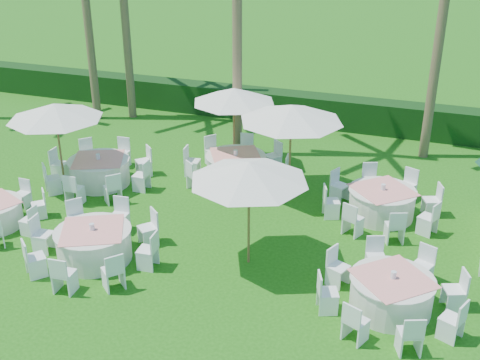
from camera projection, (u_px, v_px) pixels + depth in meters
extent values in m
plane|color=#1B540E|center=(137.00, 279.00, 14.24)|extent=(120.00, 120.00, 0.00)
cube|color=black|center=(278.00, 106.00, 24.24)|extent=(34.00, 1.00, 1.20)
cube|color=white|center=(38.00, 204.00, 16.85)|extent=(0.54, 0.54, 0.81)
cube|color=white|center=(22.00, 194.00, 17.44)|extent=(0.39, 0.39, 0.81)
cube|color=white|center=(29.00, 220.00, 16.01)|extent=(0.39, 0.39, 0.81)
cylinder|color=silver|center=(94.00, 245.00, 14.88)|extent=(1.82, 1.82, 0.79)
cylinder|color=silver|center=(92.00, 231.00, 14.71)|extent=(1.90, 1.90, 0.03)
cube|color=#F38E84|center=(92.00, 230.00, 14.70)|extent=(1.98, 1.98, 0.01)
cylinder|color=silver|center=(92.00, 227.00, 14.66)|extent=(0.13, 0.13, 0.17)
cube|color=white|center=(147.00, 250.00, 14.51)|extent=(0.47, 0.47, 0.95)
cube|color=white|center=(148.00, 228.00, 15.49)|extent=(0.63, 0.63, 0.95)
cube|color=white|center=(119.00, 216.00, 16.09)|extent=(0.47, 0.47, 0.95)
cube|color=white|center=(77.00, 218.00, 15.97)|extent=(0.63, 0.63, 0.95)
cube|color=white|center=(43.00, 235.00, 15.19)|extent=(0.47, 0.47, 0.95)
cube|color=white|center=(35.00, 258.00, 14.21)|extent=(0.63, 0.63, 0.95)
cube|color=white|center=(64.00, 274.00, 13.60)|extent=(0.47, 0.47, 0.95)
cube|color=white|center=(113.00, 270.00, 13.73)|extent=(0.63, 0.63, 0.95)
cylinder|color=silver|center=(391.00, 294.00, 13.04)|extent=(1.77, 1.77, 0.77)
cylinder|color=silver|center=(393.00, 279.00, 12.87)|extent=(1.84, 1.84, 0.03)
cube|color=#F38E84|center=(393.00, 278.00, 12.86)|extent=(2.02, 2.02, 0.01)
cylinder|color=silver|center=(394.00, 275.00, 12.83)|extent=(0.12, 0.12, 0.16)
cube|color=white|center=(454.00, 290.00, 13.05)|extent=(0.56, 0.56, 0.92)
cube|color=white|center=(422.00, 266.00, 13.92)|extent=(0.57, 0.57, 0.92)
cube|color=white|center=(376.00, 257.00, 14.26)|extent=(0.56, 0.56, 0.92)
cube|color=white|center=(338.00, 267.00, 13.86)|extent=(0.57, 0.57, 0.92)
cube|color=white|center=(328.00, 293.00, 12.96)|extent=(0.56, 0.56, 0.92)
cube|color=white|center=(356.00, 321.00, 12.09)|extent=(0.57, 0.57, 0.92)
cube|color=white|center=(410.00, 333.00, 11.75)|extent=(0.56, 0.56, 0.92)
cube|color=white|center=(452.00, 319.00, 12.15)|extent=(0.57, 0.57, 0.92)
cylinder|color=silver|center=(100.00, 172.00, 18.86)|extent=(1.85, 1.85, 0.80)
cylinder|color=silver|center=(98.00, 160.00, 18.69)|extent=(1.92, 1.92, 0.03)
cube|color=#F38E84|center=(98.00, 159.00, 18.68)|extent=(1.97, 1.97, 0.01)
cylinder|color=silver|center=(98.00, 157.00, 18.64)|extent=(0.13, 0.13, 0.17)
cube|color=white|center=(141.00, 176.00, 18.43)|extent=(0.46, 0.46, 0.96)
cube|color=white|center=(143.00, 161.00, 19.42)|extent=(0.63, 0.63, 0.96)
cube|color=white|center=(122.00, 153.00, 20.07)|extent=(0.46, 0.46, 0.96)
cube|color=white|center=(88.00, 154.00, 20.00)|extent=(0.63, 0.63, 0.96)
cube|color=white|center=(60.00, 164.00, 19.24)|extent=(0.46, 0.46, 0.96)
cube|color=white|center=(53.00, 178.00, 18.24)|extent=(0.63, 0.63, 0.96)
cube|color=white|center=(74.00, 189.00, 17.59)|extent=(0.46, 0.46, 0.96)
cube|color=white|center=(112.00, 187.00, 17.67)|extent=(0.63, 0.63, 0.96)
cylinder|color=silver|center=(236.00, 168.00, 19.16)|extent=(1.85, 1.85, 0.80)
cylinder|color=silver|center=(236.00, 156.00, 18.99)|extent=(1.92, 1.92, 0.03)
cube|color=#F38E84|center=(236.00, 155.00, 18.98)|extent=(2.03, 2.03, 0.01)
cylinder|color=silver|center=(236.00, 153.00, 18.94)|extent=(0.13, 0.13, 0.17)
cube|color=white|center=(280.00, 170.00, 18.83)|extent=(0.50, 0.50, 0.96)
cube|color=white|center=(273.00, 156.00, 19.82)|extent=(0.63, 0.63, 0.96)
cube|color=white|center=(246.00, 149.00, 20.40)|extent=(0.50, 0.50, 0.96)
cube|color=white|center=(213.00, 151.00, 20.24)|extent=(0.63, 0.63, 0.96)
cube|color=white|center=(192.00, 161.00, 19.43)|extent=(0.50, 0.50, 0.96)
cube|color=white|center=(196.00, 175.00, 18.44)|extent=(0.63, 0.63, 0.96)
cube|color=white|center=(224.00, 184.00, 17.86)|extent=(0.50, 0.50, 0.96)
cube|color=white|center=(261.00, 182.00, 18.02)|extent=(0.63, 0.63, 0.96)
cylinder|color=silver|center=(381.00, 203.00, 16.92)|extent=(1.82, 1.82, 0.79)
cylinder|color=silver|center=(383.00, 191.00, 16.75)|extent=(1.89, 1.89, 0.03)
cube|color=#F38E84|center=(383.00, 190.00, 16.74)|extent=(2.07, 2.07, 0.01)
cylinder|color=silver|center=(383.00, 187.00, 16.70)|extent=(0.13, 0.13, 0.17)
cube|color=white|center=(432.00, 200.00, 16.92)|extent=(0.57, 0.57, 0.95)
cube|color=white|center=(407.00, 185.00, 17.82)|extent=(0.58, 0.58, 0.95)
cube|color=white|center=(370.00, 180.00, 18.17)|extent=(0.57, 0.57, 0.95)
cube|color=white|center=(340.00, 186.00, 17.77)|extent=(0.58, 0.58, 0.95)
cube|color=white|center=(331.00, 202.00, 16.85)|extent=(0.57, 0.57, 0.95)
cube|color=white|center=(353.00, 219.00, 15.95)|extent=(0.58, 0.58, 0.95)
cube|color=white|center=(395.00, 226.00, 15.60)|extent=(0.57, 0.57, 0.95)
cube|color=white|center=(428.00, 218.00, 16.00)|extent=(0.58, 0.58, 0.95)
cylinder|color=brown|center=(60.00, 148.00, 18.24)|extent=(0.06, 0.06, 2.62)
cone|color=silver|center=(55.00, 111.00, 17.74)|extent=(2.83, 2.83, 0.47)
sphere|color=brown|center=(54.00, 106.00, 17.67)|extent=(0.10, 0.10, 0.10)
cylinder|color=brown|center=(249.00, 216.00, 14.37)|extent=(0.06, 0.06, 2.59)
cone|color=silver|center=(249.00, 171.00, 13.87)|extent=(2.85, 2.85, 0.47)
sphere|color=brown|center=(249.00, 165.00, 13.80)|extent=(0.10, 0.10, 0.10)
cylinder|color=brown|center=(234.00, 130.00, 19.69)|extent=(0.06, 0.06, 2.62)
cone|color=silver|center=(234.00, 95.00, 19.19)|extent=(2.72, 2.72, 0.47)
sphere|color=brown|center=(234.00, 90.00, 19.12)|extent=(0.10, 0.10, 0.10)
cylinder|color=brown|center=(290.00, 152.00, 17.79)|extent=(0.07, 0.07, 2.73)
cone|color=silver|center=(291.00, 113.00, 17.27)|extent=(3.06, 3.06, 0.49)
sphere|color=brown|center=(292.00, 107.00, 17.20)|extent=(0.11, 0.11, 0.11)
cylinder|color=brown|center=(86.00, 2.00, 22.76)|extent=(0.32, 0.32, 9.31)
cylinder|color=brown|center=(124.00, 2.00, 22.98)|extent=(0.32, 0.32, 9.21)
cylinder|color=brown|center=(438.00, 46.00, 19.44)|extent=(0.32, 0.32, 7.73)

